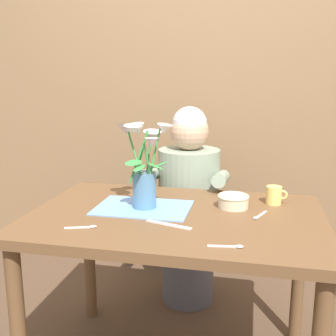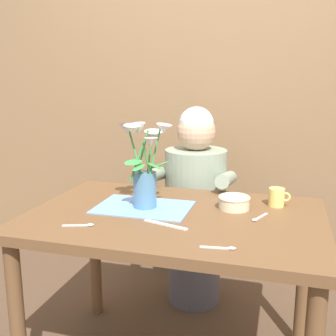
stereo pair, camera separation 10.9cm
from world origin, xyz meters
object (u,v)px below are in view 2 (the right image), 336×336
flower_vase (144,165)px  dinner_knife (166,225)px  ceramic_bowl (234,202)px  seated_person (195,209)px  ceramic_mug (277,197)px

flower_vase → dinner_knife: (0.15, -0.18, -0.19)m
ceramic_bowl → dinner_knife: size_ratio=0.72×
seated_person → ceramic_bowl: seated_person is taller
ceramic_bowl → ceramic_mug: size_ratio=1.46×
ceramic_mug → dinner_knife: bearing=-137.8°
dinner_knife → ceramic_mug: (0.40, 0.36, 0.04)m
seated_person → ceramic_bowl: size_ratio=8.35×
ceramic_bowl → ceramic_mug: 0.20m
ceramic_bowl → flower_vase: bearing=-166.3°
dinner_knife → seated_person: bearing=110.9°
seated_person → dinner_knife: 0.77m
flower_vase → dinner_knife: bearing=-50.9°
seated_person → ceramic_mug: seated_person is taller
seated_person → dinner_knife: (0.05, -0.75, 0.18)m
ceramic_bowl → dinner_knife: (-0.22, -0.27, -0.03)m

